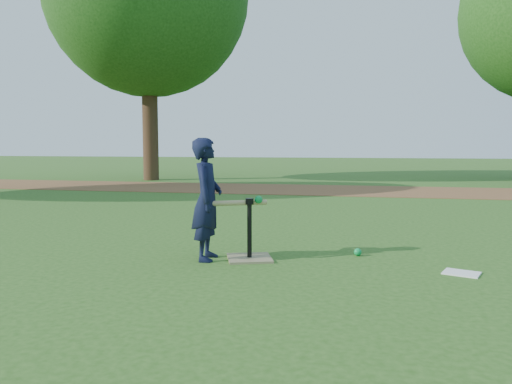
# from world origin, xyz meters

# --- Properties ---
(ground) EXTENTS (80.00, 80.00, 0.00)m
(ground) POSITION_xyz_m (0.00, 0.00, 0.00)
(ground) COLOR #285116
(ground) RESTS_ON ground
(dirt_strip) EXTENTS (24.00, 3.00, 0.01)m
(dirt_strip) POSITION_xyz_m (0.00, 7.50, 0.01)
(dirt_strip) COLOR brown
(dirt_strip) RESTS_ON ground
(child) EXTENTS (0.34, 0.47, 1.21)m
(child) POSITION_xyz_m (-0.65, -0.47, 0.61)
(child) COLOR black
(child) RESTS_ON ground
(wiffle_ball_ground) EXTENTS (0.08, 0.08, 0.08)m
(wiffle_ball_ground) POSITION_xyz_m (0.81, 0.01, 0.04)
(wiffle_ball_ground) COLOR #0D8F3F
(wiffle_ball_ground) RESTS_ON ground
(clipboard) EXTENTS (0.36, 0.32, 0.01)m
(clipboard) POSITION_xyz_m (1.73, -0.51, 0.01)
(clipboard) COLOR white
(clipboard) RESTS_ON ground
(batting_tee) EXTENTS (0.55, 0.55, 0.61)m
(batting_tee) POSITION_xyz_m (-0.25, -0.37, 0.11)
(batting_tee) COLOR #847A54
(batting_tee) RESTS_ON ground
(swing_action) EXTENTS (0.62, 0.30, 0.10)m
(swing_action) POSITION_xyz_m (-0.36, -0.39, 0.58)
(swing_action) COLOR tan
(swing_action) RESTS_ON ground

